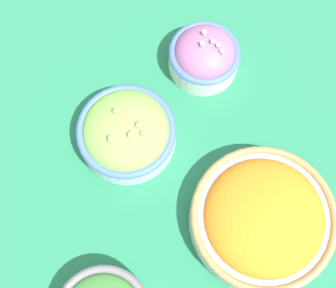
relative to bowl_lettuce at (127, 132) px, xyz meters
name	(u,v)px	position (x,y,z in m)	size (l,w,h in m)	color
ground_plane	(168,150)	(0.04, 0.06, -0.03)	(3.00, 3.00, 0.00)	#23704C
bowl_lettuce	(127,132)	(0.00, 0.00, 0.00)	(0.15, 0.15, 0.08)	silver
bowl_carrots	(263,218)	(0.19, 0.15, 0.00)	(0.21, 0.21, 0.07)	#B2C1CC
bowl_red_onion	(204,56)	(-0.09, 0.16, 0.00)	(0.12, 0.12, 0.08)	silver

